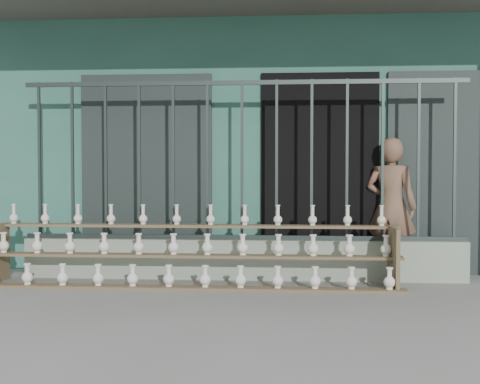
{
  "coord_description": "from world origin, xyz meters",
  "views": [
    {
      "loc": [
        0.46,
        -5.47,
        1.23
      ],
      "look_at": [
        0.0,
        1.0,
        1.0
      ],
      "focal_mm": 45.0,
      "sensor_mm": 36.0,
      "label": 1
    }
  ],
  "objects": [
    {
      "name": "security_fence",
      "position": [
        -0.0,
        1.3,
        1.35
      ],
      "size": [
        5.0,
        0.04,
        1.8
      ],
      "color": "#283330",
      "rests_on": "parapet_wall"
    },
    {
      "name": "parapet_wall",
      "position": [
        0.0,
        1.3,
        0.23
      ],
      "size": [
        5.0,
        0.2,
        0.45
      ],
      "primitive_type": "cube",
      "color": "gray",
      "rests_on": "ground"
    },
    {
      "name": "shelf_rack",
      "position": [
        -0.53,
        0.89,
        0.36
      ],
      "size": [
        4.5,
        0.68,
        0.85
      ],
      "color": "brown",
      "rests_on": "ground"
    },
    {
      "name": "elderly_woman",
      "position": [
        1.72,
        1.64,
        0.81
      ],
      "size": [
        0.7,
        0.6,
        1.62
      ],
      "primitive_type": "imported",
      "rotation": [
        0.0,
        0.0,
        2.72
      ],
      "color": "brown",
      "rests_on": "ground"
    },
    {
      "name": "workshop_building",
      "position": [
        0.0,
        4.23,
        1.62
      ],
      "size": [
        7.4,
        6.6,
        3.21
      ],
      "color": "#2E6151",
      "rests_on": "ground"
    },
    {
      "name": "ground",
      "position": [
        0.0,
        0.0,
        0.0
      ],
      "size": [
        60.0,
        60.0,
        0.0
      ],
      "primitive_type": "plane",
      "color": "slate"
    }
  ]
}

